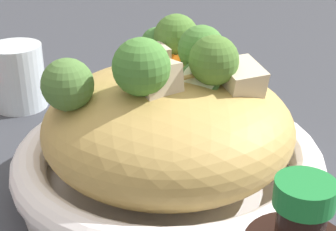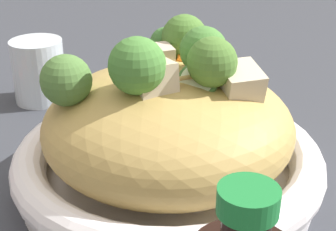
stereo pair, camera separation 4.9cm
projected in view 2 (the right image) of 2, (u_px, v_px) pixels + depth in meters
ground_plane at (168, 186)px, 0.53m from camera, size 3.00×3.00×0.00m
serving_bowl at (168, 164)px, 0.52m from camera, size 0.31×0.31×0.05m
noodle_heap at (168, 125)px, 0.50m from camera, size 0.25×0.25×0.12m
broccoli_florets at (160, 58)px, 0.48m from camera, size 0.19×0.16×0.07m
carrot_coins at (187, 62)px, 0.52m from camera, size 0.09×0.10×0.03m
zucchini_slices at (138, 77)px, 0.48m from camera, size 0.16×0.12×0.04m
chicken_chunks at (193, 74)px, 0.47m from camera, size 0.12×0.12×0.04m
drinking_glass at (39, 71)px, 0.71m from camera, size 0.07×0.07×0.09m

